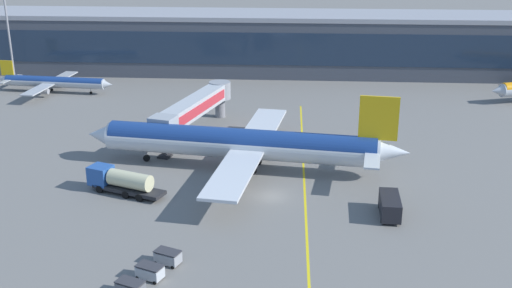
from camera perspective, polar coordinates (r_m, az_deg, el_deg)
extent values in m
plane|color=slate|center=(81.28, 1.41, -4.77)|extent=(700.00, 700.00, 0.00)
cube|color=yellow|center=(83.06, 4.46, -4.27)|extent=(1.28, 80.00, 0.01)
cube|color=#424751|center=(147.38, 1.31, 9.05)|extent=(172.00, 16.74, 12.75)
cube|color=#1E2D42|center=(138.99, 1.15, 8.66)|extent=(166.84, 0.16, 7.14)
cube|color=#99999E|center=(146.26, 1.33, 11.69)|extent=(175.44, 17.08, 1.00)
cylinder|color=silver|center=(88.84, -1.51, -0.03)|extent=(39.58, 9.19, 4.06)
cylinder|color=navy|center=(88.71, -1.51, 0.19)|extent=(38.77, 8.92, 3.89)
cone|color=silver|center=(95.55, -13.96, 0.82)|extent=(4.53, 4.35, 3.85)
cone|color=silver|center=(86.73, 12.35, -0.71)|extent=(5.28, 4.06, 3.45)
cube|color=gold|center=(85.21, 11.16, 2.32)|extent=(5.27, 1.05, 6.08)
cube|color=silver|center=(82.82, 10.57, -1.42)|extent=(2.83, 6.69, 0.24)
cube|color=silver|center=(90.45, 10.69, 0.40)|extent=(2.83, 6.69, 0.24)
cube|color=silver|center=(79.27, -2.10, -2.78)|extent=(6.93, 17.03, 0.40)
cube|color=silver|center=(98.18, 0.67, 1.74)|extent=(6.93, 17.03, 0.40)
cylinder|color=#939399|center=(82.71, -2.29, -2.86)|extent=(3.39, 2.62, 2.23)
cylinder|color=#939399|center=(96.05, -0.25, 0.43)|extent=(3.39, 2.62, 2.23)
cylinder|color=black|center=(93.94, -9.96, -1.28)|extent=(1.04, 0.53, 1.00)
cylinder|color=slate|center=(93.66, -9.99, -0.80)|extent=(0.20, 0.20, 1.65)
cylinder|color=black|center=(87.84, -0.25, -2.48)|extent=(1.04, 0.53, 1.00)
cylinder|color=slate|center=(87.53, -0.25, -1.98)|extent=(0.20, 0.20, 1.65)
cylinder|color=black|center=(91.16, 0.21, -1.63)|extent=(1.04, 0.53, 1.00)
cylinder|color=slate|center=(90.86, 0.21, -1.14)|extent=(0.20, 0.20, 1.65)
cube|color=#B2B7BC|center=(102.98, -5.67, 3.44)|extent=(8.77, 21.93, 2.80)
cube|color=red|center=(102.96, -5.64, 3.44)|extent=(7.95, 18.59, 1.54)
cube|color=#9EA3A8|center=(93.61, -8.47, 1.64)|extent=(4.33, 4.05, 2.94)
cylinder|color=#4C4C51|center=(94.64, -8.38, -0.19)|extent=(0.70, 0.70, 3.58)
cube|color=#262628|center=(95.21, -8.33, -1.12)|extent=(2.22, 2.22, 0.30)
cylinder|color=gray|center=(112.64, -3.33, 4.93)|extent=(3.90, 3.90, 3.08)
cylinder|color=gray|center=(113.49, -3.29, 3.37)|extent=(1.80, 1.80, 3.58)
cube|color=#232326|center=(83.06, -11.53, -4.07)|extent=(10.23, 5.90, 0.50)
cube|color=#26519E|center=(85.11, -13.99, -2.76)|extent=(3.51, 3.33, 2.50)
cube|color=black|center=(85.68, -14.68, -2.31)|extent=(0.97, 2.21, 1.12)
cylinder|color=beige|center=(82.38, -11.43, -3.24)|extent=(6.39, 4.19, 2.20)
cylinder|color=black|center=(84.51, -14.10, -4.04)|extent=(1.06, 0.68, 1.00)
cylinder|color=black|center=(86.20, -13.13, -3.47)|extent=(1.06, 0.68, 1.00)
cylinder|color=black|center=(82.13, -11.83, -4.56)|extent=(1.06, 0.68, 1.00)
cylinder|color=black|center=(83.87, -10.88, -3.97)|extent=(1.06, 0.68, 1.00)
cylinder|color=black|center=(80.98, -10.62, -4.84)|extent=(1.06, 0.68, 1.00)
cylinder|color=black|center=(82.74, -9.68, -4.23)|extent=(1.06, 0.68, 1.00)
cube|color=black|center=(77.16, 12.13, -5.50)|extent=(2.57, 5.90, 2.20)
cube|color=black|center=(75.69, 12.25, -5.70)|extent=(2.16, 2.13, 0.66)
cylinder|color=black|center=(75.93, 12.99, -6.92)|extent=(0.28, 0.61, 0.60)
cylinder|color=black|center=(75.70, 11.42, -6.88)|extent=(0.28, 0.61, 0.60)
cylinder|color=black|center=(79.56, 12.69, -5.61)|extent=(0.28, 0.61, 0.60)
cylinder|color=black|center=(79.35, 11.20, -5.57)|extent=(0.28, 0.61, 0.60)
cube|color=#595B60|center=(62.13, -11.40, -12.77)|extent=(2.97, 2.37, 1.10)
cube|color=#333338|center=(61.76, -11.45, -12.22)|extent=(3.03, 2.42, 0.10)
cylinder|color=black|center=(63.47, -11.72, -12.62)|extent=(0.38, 0.25, 0.36)
cube|color=#B2B7BC|center=(64.28, -9.67, -11.45)|extent=(2.97, 2.37, 1.10)
cube|color=#333338|center=(63.92, -9.70, -10.91)|extent=(3.03, 2.42, 0.10)
cylinder|color=black|center=(64.60, -10.80, -11.93)|extent=(0.38, 0.25, 0.36)
cylinder|color=black|center=(65.61, -10.01, -11.34)|extent=(0.38, 0.25, 0.36)
cylinder|color=black|center=(63.52, -9.25, -12.42)|extent=(0.38, 0.25, 0.36)
cylinder|color=black|center=(64.55, -8.48, -11.80)|extent=(0.38, 0.25, 0.36)
cube|color=gray|center=(66.51, -8.06, -10.21)|extent=(2.97, 2.37, 1.10)
cube|color=#333338|center=(66.17, -8.09, -9.68)|extent=(3.03, 2.42, 0.10)
cylinder|color=black|center=(66.79, -9.15, -10.68)|extent=(0.38, 0.25, 0.36)
cylinder|color=black|center=(67.84, -8.42, -10.12)|extent=(0.38, 0.25, 0.36)
cylinder|color=black|center=(65.74, -7.63, -11.13)|extent=(0.38, 0.25, 0.36)
cylinder|color=black|center=(66.81, -6.92, -10.55)|extent=(0.38, 0.25, 0.36)
cylinder|color=#B2B7BC|center=(136.08, -17.93, 5.39)|extent=(21.68, 4.19, 2.11)
cylinder|color=navy|center=(136.04, -17.93, 5.46)|extent=(21.25, 4.06, 2.03)
cone|color=#B2B7BC|center=(131.27, -13.41, 5.31)|extent=(2.30, 2.20, 2.01)
cone|color=#B2B7BC|center=(141.68, -22.15, 5.51)|extent=(2.70, 2.03, 1.80)
cube|color=gold|center=(140.47, -21.81, 6.47)|extent=(2.76, 0.47, 3.17)
cube|color=#B2B7BC|center=(142.48, -21.09, 5.77)|extent=(1.47, 3.48, 0.14)
cube|color=#B2B7BC|center=(138.95, -21.94, 5.33)|extent=(1.47, 3.48, 0.14)
cube|color=#B2B7BC|center=(141.34, -17.23, 5.90)|extent=(3.62, 9.29, 0.23)
cube|color=#B2B7BC|center=(131.74, -19.33, 4.71)|extent=(3.62, 9.29, 0.23)
cylinder|color=#939399|center=(139.84, -17.28, 5.44)|extent=(1.73, 1.31, 1.16)
cylinder|color=#939399|center=(133.04, -18.75, 4.58)|extent=(1.73, 1.31, 1.16)
cylinder|color=black|center=(133.21, -14.85, 4.54)|extent=(0.59, 0.28, 0.57)
cylinder|color=slate|center=(133.07, -14.87, 4.78)|extent=(0.11, 0.11, 1.14)
cylinder|color=black|center=(137.94, -18.15, 4.73)|extent=(0.59, 0.28, 0.57)
cylinder|color=slate|center=(137.80, -18.18, 4.96)|extent=(0.11, 0.11, 1.14)
cylinder|color=black|center=(136.31, -18.51, 4.52)|extent=(0.59, 0.28, 0.57)
cylinder|color=slate|center=(136.17, -18.53, 4.75)|extent=(0.11, 0.11, 1.14)
cone|color=#B2B7BC|center=(129.62, 21.21, 4.55)|extent=(3.27, 3.18, 2.51)
cylinder|color=gray|center=(148.73, -21.67, 9.48)|extent=(0.44, 0.44, 21.44)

